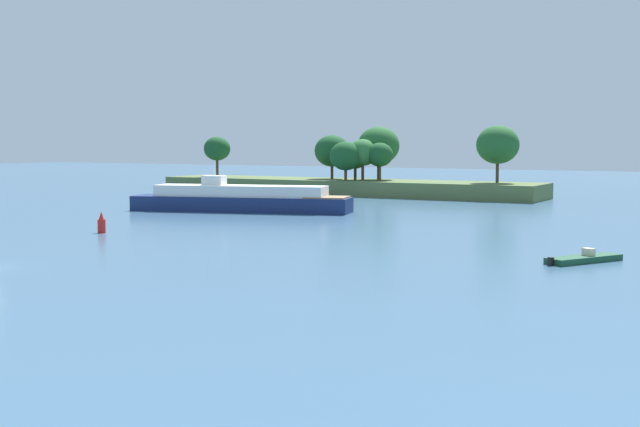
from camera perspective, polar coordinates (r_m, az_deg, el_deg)
name	(u,v)px	position (r m, az deg, el deg)	size (l,w,h in m)	color
treeline_island	(356,172)	(129.71, 2.43, 2.77)	(60.85, 11.08, 10.33)	#566B3D
fishing_skiff	(584,259)	(60.30, 17.22, -2.91)	(4.35, 5.94, 0.93)	#19472D
white_riverboat	(241,199)	(99.09, -5.31, 0.95)	(26.09, 11.16, 5.53)	navy
channel_buoy_red	(102,224)	(78.20, -14.40, -0.67)	(0.70, 0.70, 1.90)	red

